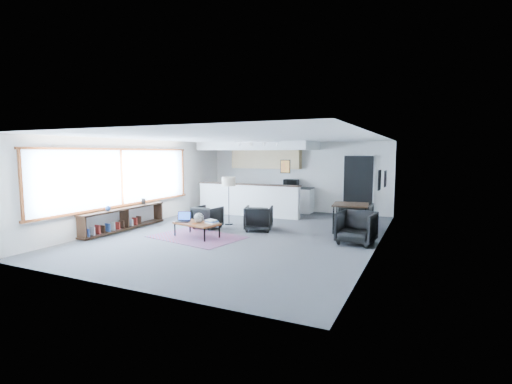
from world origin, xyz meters
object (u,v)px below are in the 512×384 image
at_px(book_stack, 212,222).
at_px(dining_chair_far, 356,218).
at_px(floor_lamp, 229,183).
at_px(dining_table, 351,206).
at_px(microwave, 291,182).
at_px(ceramic_pot, 199,218).
at_px(armchair_left, 208,216).
at_px(laptop, 184,219).
at_px(armchair_right, 259,217).
at_px(dining_chair_near, 356,229).
at_px(coffee_table, 197,224).

height_order(book_stack, dining_chair_far, dining_chair_far).
distance_m(floor_lamp, dining_table, 3.69).
height_order(dining_table, microwave, microwave).
relative_size(ceramic_pot, armchair_left, 0.36).
bearing_deg(armchair_left, laptop, 90.27).
relative_size(armchair_right, dining_chair_near, 1.05).
height_order(dining_chair_near, dining_chair_far, dining_chair_near).
xyz_separation_m(coffee_table, floor_lamp, (-0.10, 1.90, 0.92)).
bearing_deg(dining_chair_near, book_stack, -158.21).
height_order(book_stack, dining_table, dining_table).
bearing_deg(book_stack, floor_lamp, 105.47).
height_order(floor_lamp, dining_chair_near, floor_lamp).
bearing_deg(ceramic_pot, laptop, -179.36).
relative_size(coffee_table, microwave, 2.46).
relative_size(coffee_table, floor_lamp, 0.87).
bearing_deg(dining_chair_far, armchair_left, 22.81).
bearing_deg(ceramic_pot, dining_chair_far, 36.49).
xyz_separation_m(ceramic_pot, microwave, (0.74, 5.02, 0.59)).
relative_size(ceramic_pot, book_stack, 0.73).
bearing_deg(laptop, ceramic_pot, -17.39).
relative_size(ceramic_pot, dining_chair_near, 0.35).
height_order(floor_lamp, dining_chair_far, floor_lamp).
distance_m(laptop, ceramic_pot, 0.49).
relative_size(dining_chair_near, microwave, 1.42).
xyz_separation_m(floor_lamp, dining_chair_near, (4.01, -0.84, -0.91)).
xyz_separation_m(laptop, book_stack, (0.82, 0.08, -0.03)).
distance_m(ceramic_pot, dining_chair_far, 4.43).
distance_m(dining_chair_near, dining_chair_far, 1.63).
xyz_separation_m(floor_lamp, microwave, (0.90, 3.14, -0.17)).
distance_m(coffee_table, floor_lamp, 2.12).
bearing_deg(dining_chair_near, laptop, -160.07).
distance_m(ceramic_pot, book_stack, 0.36).
distance_m(laptop, dining_chair_far, 4.83).
distance_m(armchair_left, microwave, 4.19).
bearing_deg(armchair_left, dining_table, -158.25).
bearing_deg(ceramic_pot, coffee_table, -156.44).
bearing_deg(laptop, armchair_left, 68.53).
height_order(book_stack, armchair_left, armchair_left).
distance_m(dining_chair_far, microwave, 3.77).
bearing_deg(book_stack, coffee_table, -166.48).
height_order(coffee_table, armchair_left, armchair_left).
distance_m(floor_lamp, dining_chair_far, 3.90).
bearing_deg(book_stack, dining_chair_near, 15.36).
xyz_separation_m(ceramic_pot, floor_lamp, (-0.16, 1.88, 0.76)).
height_order(coffee_table, dining_chair_near, dining_chair_near).
bearing_deg(laptop, book_stack, -12.73).
xyz_separation_m(armchair_left, dining_chair_near, (4.26, -0.03, 0.01)).
height_order(ceramic_pot, dining_chair_near, dining_chair_near).
relative_size(book_stack, dining_table, 0.34).
height_order(laptop, armchair_right, armchair_right).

